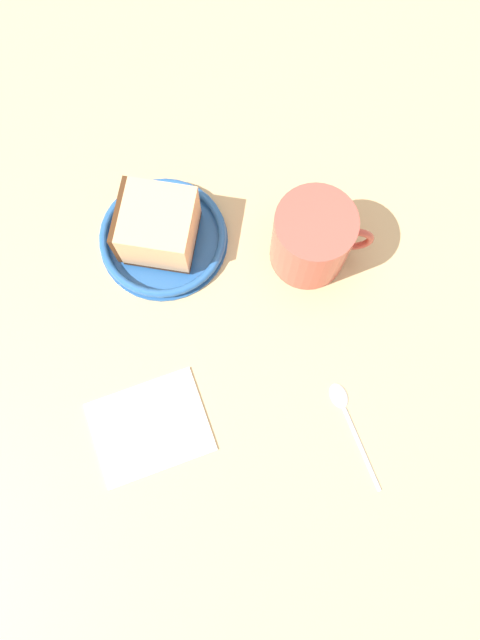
{
  "coord_description": "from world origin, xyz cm",
  "views": [
    {
      "loc": [
        -2.42,
        -23.49,
        66.34
      ],
      "look_at": [
        0.58,
        -7.45,
        3.0
      ],
      "focal_mm": 32.28,
      "sensor_mm": 36.0,
      "label": 1
    }
  ],
  "objects_px": {
    "folded_napkin": "(150,427)",
    "small_plate": "(163,238)",
    "teaspoon": "(347,413)",
    "cake_slice": "(157,226)",
    "tea_mug": "(313,238)"
  },
  "relations": [
    {
      "from": "folded_napkin",
      "to": "small_plate",
      "type": "bearing_deg",
      "value": 77.31
    },
    {
      "from": "small_plate",
      "to": "teaspoon",
      "type": "height_order",
      "value": "small_plate"
    },
    {
      "from": "small_plate",
      "to": "folded_napkin",
      "type": "xyz_separation_m",
      "value": [
        -0.05,
        -0.22,
        -0.01
      ]
    },
    {
      "from": "cake_slice",
      "to": "folded_napkin",
      "type": "distance_m",
      "value": 0.23
    },
    {
      "from": "cake_slice",
      "to": "tea_mug",
      "type": "bearing_deg",
      "value": -16.4
    },
    {
      "from": "folded_napkin",
      "to": "cake_slice",
      "type": "bearing_deg",
      "value": 77.99
    },
    {
      "from": "small_plate",
      "to": "folded_napkin",
      "type": "distance_m",
      "value": 0.23
    },
    {
      "from": "small_plate",
      "to": "tea_mug",
      "type": "relative_size",
      "value": 1.35
    },
    {
      "from": "small_plate",
      "to": "teaspoon",
      "type": "bearing_deg",
      "value": -55.08
    },
    {
      "from": "small_plate",
      "to": "tea_mug",
      "type": "height_order",
      "value": "tea_mug"
    },
    {
      "from": "teaspoon",
      "to": "tea_mug",
      "type": "bearing_deg",
      "value": 90.7
    },
    {
      "from": "small_plate",
      "to": "cake_slice",
      "type": "distance_m",
      "value": 0.03
    },
    {
      "from": "teaspoon",
      "to": "cake_slice",
      "type": "bearing_deg",
      "value": 125.22
    },
    {
      "from": "small_plate",
      "to": "cake_slice",
      "type": "bearing_deg",
      "value": 160.11
    },
    {
      "from": "tea_mug",
      "to": "small_plate",
      "type": "bearing_deg",
      "value": 163.65
    }
  ]
}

